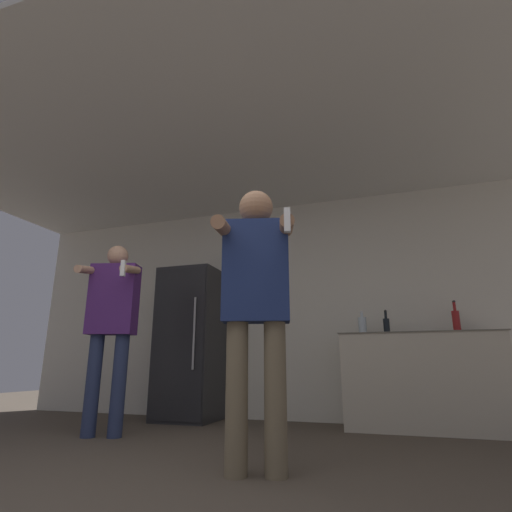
# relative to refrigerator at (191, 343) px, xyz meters

# --- Properties ---
(wall_back) EXTENTS (7.00, 0.06, 2.55)m
(wall_back) POSITION_rel_refrigerator_xyz_m (1.01, 0.36, 0.42)
(wall_back) COLOR beige
(wall_back) RESTS_ON ground_plane
(ceiling_slab) EXTENTS (7.00, 3.61, 0.05)m
(ceiling_slab) POSITION_rel_refrigerator_xyz_m (1.01, -1.22, 1.72)
(ceiling_slab) COLOR silver
(ceiling_slab) RESTS_ON wall_back
(refrigerator) EXTENTS (0.66, 0.69, 1.71)m
(refrigerator) POSITION_rel_refrigerator_xyz_m (0.00, 0.00, 0.00)
(refrigerator) COLOR #262628
(refrigerator) RESTS_ON ground_plane
(counter) EXTENTS (1.50, 0.60, 0.91)m
(counter) POSITION_rel_refrigerator_xyz_m (2.47, 0.04, -0.40)
(counter) COLOR #BCB29E
(counter) RESTS_ON ground_plane
(bottle_red_label) EXTENTS (0.06, 0.06, 0.25)m
(bottle_red_label) POSITION_rel_refrigerator_xyz_m (2.19, 0.09, 0.15)
(bottle_red_label) COLOR black
(bottle_red_label) RESTS_ON counter
(bottle_amber_bourbon) EXTENTS (0.08, 0.08, 0.25)m
(bottle_amber_bourbon) POSITION_rel_refrigerator_xyz_m (1.95, 0.09, 0.15)
(bottle_amber_bourbon) COLOR silver
(bottle_amber_bourbon) RESTS_ON counter
(bottle_dark_rum) EXTENTS (0.07, 0.07, 0.32)m
(bottle_dark_rum) POSITION_rel_refrigerator_xyz_m (2.85, 0.09, 0.17)
(bottle_dark_rum) COLOR maroon
(bottle_dark_rum) RESTS_ON counter
(person_woman_foreground) EXTENTS (0.56, 0.57, 1.73)m
(person_woman_foreground) POSITION_rel_refrigerator_xyz_m (1.44, -1.95, 0.16)
(person_woman_foreground) COLOR #75664C
(person_woman_foreground) RESTS_ON ground_plane
(person_man_side) EXTENTS (0.56, 0.56, 1.72)m
(person_man_side) POSITION_rel_refrigerator_xyz_m (-0.22, -1.18, 0.17)
(person_man_side) COLOR navy
(person_man_side) RESTS_ON ground_plane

